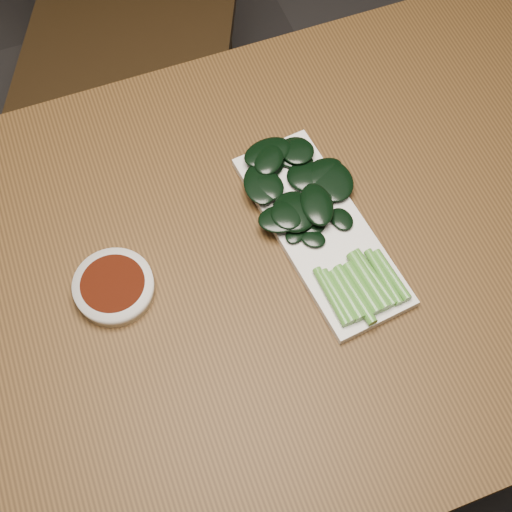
{
  "coord_description": "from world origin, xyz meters",
  "views": [
    {
      "loc": [
        -0.15,
        -0.43,
        1.66
      ],
      "look_at": [
        0.02,
        0.01,
        0.76
      ],
      "focal_mm": 50.0,
      "sensor_mm": 36.0,
      "label": 1
    }
  ],
  "objects_px": {
    "gai_lan": "(309,206)",
    "table": "(245,289)",
    "chair_far": "(126,17)",
    "sauce_bowl": "(114,287)",
    "serving_plate": "(321,229)"
  },
  "relations": [
    {
      "from": "chair_far",
      "to": "serving_plate",
      "type": "height_order",
      "value": "chair_far"
    },
    {
      "from": "gai_lan",
      "to": "table",
      "type": "bearing_deg",
      "value": -157.46
    },
    {
      "from": "serving_plate",
      "to": "gai_lan",
      "type": "bearing_deg",
      "value": 100.92
    },
    {
      "from": "table",
      "to": "gai_lan",
      "type": "xyz_separation_m",
      "value": [
        0.12,
        0.05,
        0.1
      ]
    },
    {
      "from": "table",
      "to": "chair_far",
      "type": "bearing_deg",
      "value": 89.26
    },
    {
      "from": "gai_lan",
      "to": "serving_plate",
      "type": "bearing_deg",
      "value": -79.08
    },
    {
      "from": "table",
      "to": "sauce_bowl",
      "type": "height_order",
      "value": "sauce_bowl"
    },
    {
      "from": "sauce_bowl",
      "to": "gai_lan",
      "type": "bearing_deg",
      "value": 3.82
    },
    {
      "from": "chair_far",
      "to": "gai_lan",
      "type": "relative_size",
      "value": 2.64
    },
    {
      "from": "chair_far",
      "to": "serving_plate",
      "type": "relative_size",
      "value": 2.58
    },
    {
      "from": "table",
      "to": "gai_lan",
      "type": "bearing_deg",
      "value": 22.54
    },
    {
      "from": "table",
      "to": "sauce_bowl",
      "type": "xyz_separation_m",
      "value": [
        -0.18,
        0.03,
        0.09
      ]
    },
    {
      "from": "chair_far",
      "to": "table",
      "type": "bearing_deg",
      "value": -65.9
    },
    {
      "from": "sauce_bowl",
      "to": "serving_plate",
      "type": "relative_size",
      "value": 0.32
    },
    {
      "from": "serving_plate",
      "to": "sauce_bowl",
      "type": "bearing_deg",
      "value": 177.62
    }
  ]
}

